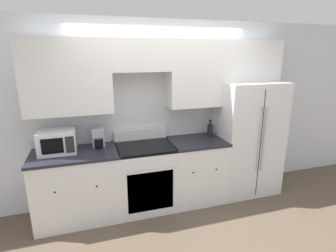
# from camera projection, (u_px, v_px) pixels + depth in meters

# --- Properties ---
(ground_plane) EXTENTS (12.00, 12.00, 0.00)m
(ground_plane) POSITION_uv_depth(u_px,v_px,m) (175.00, 214.00, 3.62)
(ground_plane) COLOR brown
(wall_back) EXTENTS (8.00, 0.39, 2.60)m
(wall_back) POSITION_uv_depth(u_px,v_px,m) (164.00, 96.00, 3.74)
(wall_back) COLOR silver
(wall_back) RESTS_ON ground_plane
(lower_cabinets_left) EXTENTS (1.08, 0.64, 0.93)m
(lower_cabinets_left) POSITION_uv_depth(u_px,v_px,m) (78.00, 186.00, 3.43)
(lower_cabinets_left) COLOR white
(lower_cabinets_left) RESTS_ON ground_plane
(lower_cabinets_right) EXTENTS (0.79, 0.64, 0.93)m
(lower_cabinets_right) POSITION_uv_depth(u_px,v_px,m) (196.00, 170.00, 3.91)
(lower_cabinets_right) COLOR white
(lower_cabinets_right) RESTS_ON ground_plane
(oven_range) EXTENTS (0.77, 0.65, 1.09)m
(oven_range) POSITION_uv_depth(u_px,v_px,m) (146.00, 176.00, 3.69)
(oven_range) COLOR white
(oven_range) RESTS_ON ground_plane
(refrigerator) EXTENTS (0.95, 0.77, 1.74)m
(refrigerator) POSITION_uv_depth(u_px,v_px,m) (246.00, 137.00, 4.10)
(refrigerator) COLOR white
(refrigerator) RESTS_ON ground_plane
(microwave) EXTENTS (0.45, 0.35, 0.29)m
(microwave) POSITION_uv_depth(u_px,v_px,m) (57.00, 141.00, 3.29)
(microwave) COLOR white
(microwave) RESTS_ON lower_cabinets_left
(bottle) EXTENTS (0.09, 0.09, 0.26)m
(bottle) POSITION_uv_depth(u_px,v_px,m) (210.00, 130.00, 3.93)
(bottle) COLOR black
(bottle) RESTS_ON lower_cabinets_right
(electric_kettle) EXTENTS (0.16, 0.23, 0.26)m
(electric_kettle) POSITION_uv_depth(u_px,v_px,m) (98.00, 138.00, 3.51)
(electric_kettle) COLOR #B7B7BC
(electric_kettle) RESTS_ON lower_cabinets_left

